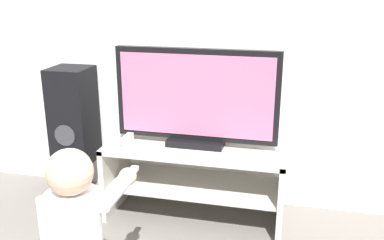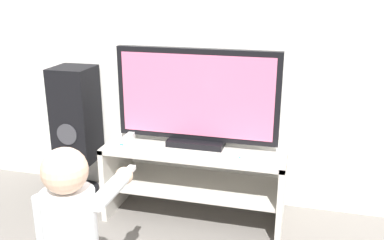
{
  "view_description": "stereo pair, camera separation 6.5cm",
  "coord_description": "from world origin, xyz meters",
  "px_view_note": "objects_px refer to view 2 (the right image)",
  "views": [
    {
      "loc": [
        0.58,
        -2.3,
        1.54
      ],
      "look_at": [
        0.0,
        0.15,
        0.72
      ],
      "focal_mm": 40.0,
      "sensor_mm": 36.0,
      "label": 1
    },
    {
      "loc": [
        0.65,
        -2.29,
        1.54
      ],
      "look_at": [
        0.0,
        0.15,
        0.72
      ],
      "focal_mm": 40.0,
      "sensor_mm": 36.0,
      "label": 2
    }
  ],
  "objects_px": {
    "remote_primary": "(240,160)",
    "child": "(72,228)",
    "game_console": "(127,140)",
    "speaker_tower": "(76,117)",
    "television": "(197,99)"
  },
  "relations": [
    {
      "from": "television",
      "to": "speaker_tower",
      "type": "bearing_deg",
      "value": 173.27
    },
    {
      "from": "television",
      "to": "child",
      "type": "bearing_deg",
      "value": -103.04
    },
    {
      "from": "child",
      "to": "speaker_tower",
      "type": "relative_size",
      "value": 0.94
    },
    {
      "from": "remote_primary",
      "to": "speaker_tower",
      "type": "bearing_deg",
      "value": 166.02
    },
    {
      "from": "remote_primary",
      "to": "child",
      "type": "xyz_separation_m",
      "value": [
        -0.58,
        -0.93,
        0.01
      ]
    },
    {
      "from": "speaker_tower",
      "to": "remote_primary",
      "type": "bearing_deg",
      "value": -13.98
    },
    {
      "from": "remote_primary",
      "to": "speaker_tower",
      "type": "relative_size",
      "value": 0.14
    },
    {
      "from": "television",
      "to": "speaker_tower",
      "type": "height_order",
      "value": "television"
    },
    {
      "from": "remote_primary",
      "to": "child",
      "type": "bearing_deg",
      "value": -121.81
    },
    {
      "from": "speaker_tower",
      "to": "television",
      "type": "bearing_deg",
      "value": -6.73
    },
    {
      "from": "game_console",
      "to": "remote_primary",
      "type": "height_order",
      "value": "game_console"
    },
    {
      "from": "remote_primary",
      "to": "child",
      "type": "distance_m",
      "value": 1.1
    },
    {
      "from": "speaker_tower",
      "to": "game_console",
      "type": "bearing_deg",
      "value": -23.84
    },
    {
      "from": "game_console",
      "to": "speaker_tower",
      "type": "height_order",
      "value": "speaker_tower"
    },
    {
      "from": "television",
      "to": "remote_primary",
      "type": "height_order",
      "value": "television"
    }
  ]
}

